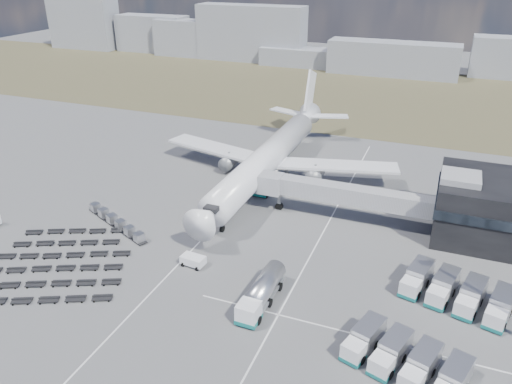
% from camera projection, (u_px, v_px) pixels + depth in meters
% --- Properties ---
extents(ground, '(420.00, 420.00, 0.00)m').
position_uv_depth(ground, '(198.00, 259.00, 76.98)').
color(ground, '#565659').
rests_on(ground, ground).
extents(grass_strip, '(420.00, 90.00, 0.01)m').
position_uv_depth(grass_strip, '(348.00, 93.00, 169.35)').
color(grass_strip, '#444229').
rests_on(grass_strip, ground).
extents(lane_markings, '(47.12, 110.00, 0.01)m').
position_uv_depth(lane_markings, '(264.00, 261.00, 76.26)').
color(lane_markings, silver).
rests_on(lane_markings, ground).
extents(jet_bridge, '(30.30, 3.80, 7.05)m').
position_uv_depth(jet_bridge, '(332.00, 192.00, 86.69)').
color(jet_bridge, '#939399').
rests_on(jet_bridge, ground).
extents(airliner, '(51.59, 64.53, 17.62)m').
position_uv_depth(airliner, '(270.00, 156.00, 101.89)').
color(airliner, white).
rests_on(airliner, ground).
extents(skyline, '(295.86, 26.52, 25.31)m').
position_uv_depth(skyline, '(341.00, 44.00, 203.07)').
color(skyline, gray).
rests_on(skyline, ground).
extents(fuel_tanker, '(3.14, 11.30, 3.63)m').
position_uv_depth(fuel_tanker, '(261.00, 292.00, 66.31)').
color(fuel_tanker, white).
rests_on(fuel_tanker, ground).
extents(pushback_tug, '(3.76, 2.33, 1.59)m').
position_uv_depth(pushback_tug, '(193.00, 261.00, 74.96)').
color(pushback_tug, white).
rests_on(pushback_tug, ground).
extents(catering_truck, '(2.95, 7.00, 3.19)m').
position_uv_depth(catering_truck, '(265.00, 184.00, 98.27)').
color(catering_truck, white).
rests_on(catering_truck, ground).
extents(service_trucks_near, '(14.38, 10.62, 2.85)m').
position_uv_depth(service_trucks_near, '(405.00, 359.00, 55.73)').
color(service_trucks_near, white).
rests_on(service_trucks_near, ground).
extents(service_trucks_far, '(14.88, 10.54, 2.99)m').
position_uv_depth(service_trucks_far, '(457.00, 292.00, 66.73)').
color(service_trucks_far, white).
rests_on(service_trucks_far, ground).
extents(uld_row, '(16.15, 8.48, 1.55)m').
position_uv_depth(uld_row, '(116.00, 222.00, 85.65)').
color(uld_row, black).
rests_on(uld_row, ground).
extents(baggage_dollies, '(26.05, 26.27, 0.64)m').
position_uv_depth(baggage_dollies, '(56.00, 263.00, 75.34)').
color(baggage_dollies, black).
rests_on(baggage_dollies, ground).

